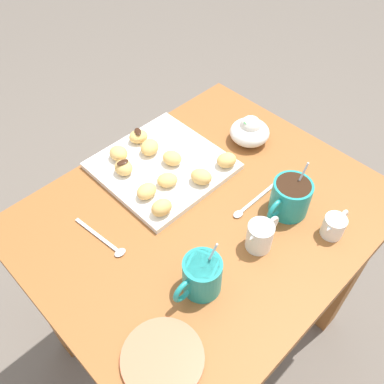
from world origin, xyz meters
TOP-DOWN VIEW (x-y plane):
  - ground_plane at (0.00, 0.00)m, footprint 8.00×8.00m
  - dining_table at (0.00, 0.00)m, footprint 0.86×0.70m
  - pastry_plate_square at (-0.03, -0.19)m, footprint 0.31×0.31m
  - coffee_mug_teal_left at (-0.15, 0.14)m, footprint 0.13×0.09m
  - coffee_mug_teal_right at (0.15, 0.14)m, footprint 0.12×0.08m
  - cream_pitcher_white at (-0.02, 0.15)m, footprint 0.10×0.06m
  - ice_cream_bowl at (-0.28, -0.10)m, footprint 0.11×0.11m
  - chocolate_sauce_pitcher at (-0.17, 0.25)m, footprint 0.09×0.05m
  - saucer_coral_left at (0.31, 0.19)m, footprint 0.16×0.16m
  - loose_spoon_near_saucer at (0.23, -0.10)m, footprint 0.03×0.16m
  - loose_spoon_by_plate at (-0.10, 0.06)m, footprint 0.16×0.02m
  - beignet_0 at (-0.03, -0.24)m, footprint 0.07×0.07m
  - beignet_1 at (-0.04, -0.30)m, footprint 0.07×0.06m
  - chocolate_drizzle_1 at (-0.04, -0.30)m, footprint 0.03×0.04m
  - beignet_2 at (0.09, -0.06)m, footprint 0.06×0.05m
  - beignet_3 at (0.01, -0.12)m, footprint 0.07×0.06m
  - beignet_4 at (-0.15, -0.06)m, footprint 0.07×0.06m
  - beignet_5 at (0.08, -0.13)m, footprint 0.06×0.05m
  - beignet_6 at (0.07, -0.23)m, footprint 0.05×0.05m
  - chocolate_drizzle_6 at (0.07, -0.23)m, footprint 0.03×0.02m
  - beignet_7 at (-0.05, -0.17)m, footprint 0.06×0.06m
  - beignet_8 at (0.04, -0.28)m, footprint 0.05×0.05m
  - beignet_9 at (-0.05, -0.07)m, footprint 0.06×0.07m

SIDE VIEW (x-z plane):
  - ground_plane at x=0.00m, z-range 0.00..0.00m
  - dining_table at x=0.00m, z-range 0.21..0.93m
  - loose_spoon_near_saucer at x=0.23m, z-range 0.73..0.73m
  - loose_spoon_by_plate at x=-0.10m, z-range 0.73..0.73m
  - saucer_coral_left at x=0.31m, z-range 0.73..0.74m
  - pastry_plate_square at x=-0.03m, z-range 0.73..0.74m
  - chocolate_sauce_pitcher at x=-0.17m, z-range 0.73..0.78m
  - beignet_3 at x=0.01m, z-range 0.74..0.77m
  - beignet_5 at x=0.08m, z-range 0.74..0.77m
  - beignet_1 at x=-0.04m, z-range 0.74..0.78m
  - beignet_8 at x=0.04m, z-range 0.74..0.78m
  - beignet_7 at x=-0.05m, z-range 0.74..0.78m
  - beignet_4 at x=-0.15m, z-range 0.74..0.78m
  - beignet_6 at x=0.07m, z-range 0.74..0.78m
  - beignet_0 at x=-0.03m, z-range 0.74..0.78m
  - beignet_9 at x=-0.05m, z-range 0.74..0.78m
  - ice_cream_bowl at x=-0.28m, z-range 0.72..0.80m
  - beignet_2 at x=0.09m, z-range 0.74..0.78m
  - cream_pitcher_white at x=-0.02m, z-range 0.73..0.80m
  - coffee_mug_teal_right at x=0.15m, z-range 0.70..0.84m
  - coffee_mug_teal_left at x=-0.15m, z-range 0.70..0.85m
  - chocolate_drizzle_1 at x=-0.04m, z-range 0.77..0.78m
  - chocolate_drizzle_6 at x=0.07m, z-range 0.78..0.78m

